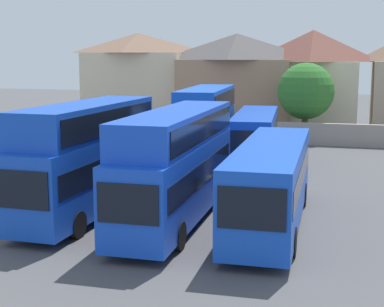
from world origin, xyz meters
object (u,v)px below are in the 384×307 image
(bus_1, at_px, (87,153))
(bus_2, at_px, (177,160))
(bus_5, at_px, (255,136))
(house_terrace_centre, at_px, (236,81))
(house_terrace_left, at_px, (139,78))
(tree_left_of_lot, at_px, (306,91))
(house_terrace_right, at_px, (312,80))
(bus_3, at_px, (271,180))
(bus_4, at_px, (206,121))

(bus_1, relative_size, bus_2, 0.89)
(bus_2, xyz_separation_m, bus_5, (1.33, 13.62, -0.73))
(house_terrace_centre, bearing_deg, house_terrace_left, 173.72)
(bus_2, relative_size, tree_left_of_lot, 1.78)
(bus_5, relative_size, house_terrace_right, 1.15)
(bus_1, height_order, tree_left_of_lot, tree_left_of_lot)
(bus_2, height_order, tree_left_of_lot, tree_left_of_lot)
(bus_1, height_order, house_terrace_left, house_terrace_left)
(bus_3, distance_m, house_terrace_right, 32.95)
(bus_3, bearing_deg, bus_5, -169.58)
(bus_3, height_order, house_terrace_centre, house_terrace_centre)
(bus_4, distance_m, house_terrace_centre, 18.63)
(bus_3, xyz_separation_m, bus_5, (-2.73, 13.26, 0.00))
(bus_2, height_order, bus_4, bus_4)
(bus_4, relative_size, bus_5, 0.96)
(house_terrace_centre, relative_size, tree_left_of_lot, 1.71)
(bus_1, height_order, bus_4, bus_1)
(house_terrace_left, distance_m, house_terrace_right, 17.77)
(bus_4, bearing_deg, bus_1, -12.62)
(tree_left_of_lot, bearing_deg, bus_2, -97.85)
(bus_4, relative_size, house_terrace_right, 1.11)
(bus_5, bearing_deg, house_terrace_right, 168.24)
(bus_4, bearing_deg, house_terrace_left, -152.48)
(bus_5, relative_size, house_terrace_centre, 0.98)
(house_terrace_right, bearing_deg, bus_3, -89.40)
(bus_1, relative_size, house_terrace_right, 1.09)
(house_terrace_right, bearing_deg, bus_2, -96.38)
(bus_2, relative_size, house_terrace_right, 1.23)
(house_terrace_left, height_order, house_terrace_right, house_terrace_right)
(house_terrace_left, bearing_deg, bus_4, -58.59)
(house_terrace_left, distance_m, house_terrace_centre, 10.64)
(bus_5, xyz_separation_m, tree_left_of_lot, (2.29, 12.59, 2.17))
(house_terrace_left, xyz_separation_m, tree_left_of_lot, (17.68, -7.32, -0.63))
(bus_5, height_order, house_terrace_left, house_terrace_left)
(house_terrace_centre, distance_m, tree_left_of_lot, 9.42)
(house_terrace_centre, bearing_deg, bus_5, -75.60)
(bus_2, relative_size, bus_5, 1.07)
(bus_1, height_order, house_terrace_right, house_terrace_right)
(bus_1, bearing_deg, bus_4, 172.88)
(bus_2, bearing_deg, tree_left_of_lot, 171.75)
(bus_2, relative_size, house_terrace_centre, 1.04)
(house_terrace_left, relative_size, house_terrace_right, 1.13)
(bus_4, height_order, bus_5, bus_4)
(house_terrace_left, bearing_deg, house_terrace_right, -1.13)
(bus_4, distance_m, house_terrace_right, 20.25)
(bus_5, relative_size, house_terrace_left, 1.02)
(bus_4, bearing_deg, bus_2, 4.56)
(bus_4, relative_size, house_terrace_left, 0.98)
(bus_5, height_order, house_terrace_centre, house_terrace_centre)
(bus_4, bearing_deg, house_terrace_centre, -179.48)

